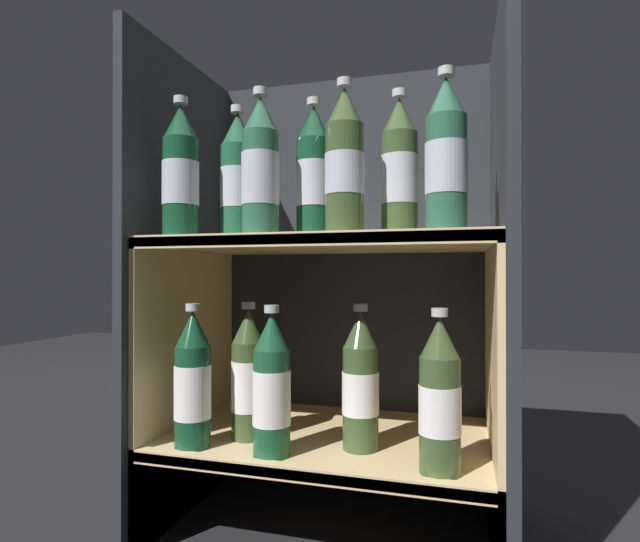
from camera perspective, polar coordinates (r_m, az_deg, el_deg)
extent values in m
cube|color=#23262B|center=(1.25, 3.48, -1.42)|extent=(0.70, 0.02, 1.02)
cube|color=#23262B|center=(1.17, -15.41, -1.48)|extent=(0.02, 0.45, 1.02)
cube|color=#23262B|center=(1.01, 20.10, -1.66)|extent=(0.02, 0.45, 1.02)
cube|color=#DBBC84|center=(1.09, 0.93, -18.49)|extent=(0.66, 0.41, 0.02)
cube|color=#DBBC84|center=(0.92, -2.42, -22.09)|extent=(0.66, 0.02, 0.03)
cube|color=#DBBC84|center=(1.25, -14.77, -21.07)|extent=(0.01, 0.41, 0.18)
cube|color=#DBBC84|center=(1.10, 19.23, -24.04)|extent=(0.01, 0.41, 0.18)
cube|color=#DBBC84|center=(1.04, 0.93, 2.94)|extent=(0.66, 0.41, 0.02)
cube|color=#DBBC84|center=(0.86, -2.42, 3.65)|extent=(0.66, 0.02, 0.03)
cube|color=#DBBC84|center=(1.19, -14.76, -12.03)|extent=(0.01, 0.41, 0.58)
cube|color=#DBBC84|center=(1.03, 19.21, -13.83)|extent=(0.01, 0.41, 0.58)
cylinder|color=#144228|center=(1.01, -15.65, 9.04)|extent=(0.07, 0.07, 0.19)
cylinder|color=#ADB2C1|center=(1.02, -15.64, 9.58)|extent=(0.07, 0.07, 0.08)
cone|color=#144228|center=(1.04, -15.63, 16.12)|extent=(0.06, 0.06, 0.07)
cylinder|color=#B7B7BC|center=(1.06, -15.63, 18.24)|extent=(0.03, 0.03, 0.01)
cylinder|color=#285B42|center=(0.94, -6.83, 9.79)|extent=(0.07, 0.07, 0.19)
cylinder|color=#ADB2C1|center=(0.94, -6.83, 10.37)|extent=(0.07, 0.07, 0.10)
cone|color=#285B42|center=(0.97, -6.82, 17.38)|extent=(0.06, 0.06, 0.07)
cylinder|color=#B7B7BC|center=(0.98, -6.82, 19.64)|extent=(0.03, 0.03, 0.01)
cylinder|color=#384C28|center=(0.89, 2.83, 10.34)|extent=(0.07, 0.07, 0.19)
cylinder|color=#ADB2C1|center=(0.89, 2.83, 10.95)|extent=(0.07, 0.07, 0.07)
cone|color=#384C28|center=(0.92, 2.83, 18.31)|extent=(0.06, 0.06, 0.07)
cylinder|color=#B7B7BC|center=(0.94, 2.83, 20.67)|extent=(0.03, 0.03, 0.01)
cylinder|color=#285B42|center=(0.87, 14.23, 10.62)|extent=(0.07, 0.07, 0.19)
cylinder|color=#ADB2C1|center=(0.87, 14.23, 11.25)|extent=(0.07, 0.07, 0.09)
cone|color=#285B42|center=(0.90, 14.22, 18.77)|extent=(0.06, 0.06, 0.07)
cylinder|color=#B7B7BC|center=(0.92, 14.21, 21.17)|extent=(0.03, 0.03, 0.01)
cylinder|color=#1E5638|center=(1.04, -9.42, 8.78)|extent=(0.07, 0.07, 0.19)
cylinder|color=#ADB2C1|center=(1.04, -9.42, 9.30)|extent=(0.07, 0.07, 0.08)
cone|color=#1E5638|center=(1.07, -9.41, 15.67)|extent=(0.06, 0.06, 0.07)
cylinder|color=#B7B7BC|center=(1.08, -9.41, 17.74)|extent=(0.03, 0.03, 0.01)
cylinder|color=#144228|center=(0.99, -0.71, 9.31)|extent=(0.07, 0.07, 0.19)
cylinder|color=#ADB2C1|center=(0.99, -0.71, 9.86)|extent=(0.07, 0.07, 0.09)
cone|color=#144228|center=(1.02, -0.71, 16.58)|extent=(0.06, 0.06, 0.07)
cylinder|color=#B7B7BC|center=(1.03, -0.71, 18.75)|extent=(0.03, 0.03, 0.01)
cylinder|color=#384C28|center=(0.95, 9.07, 9.65)|extent=(0.07, 0.07, 0.19)
cylinder|color=#ADB2C1|center=(0.95, 9.07, 10.23)|extent=(0.07, 0.07, 0.09)
cone|color=#384C28|center=(0.98, 9.07, 17.15)|extent=(0.06, 0.06, 0.07)
cylinder|color=#B7B7BC|center=(1.00, 9.06, 19.39)|extent=(0.03, 0.03, 0.01)
cylinder|color=#144228|center=(1.01, -14.35, -13.72)|extent=(0.07, 0.07, 0.19)
cylinder|color=white|center=(1.01, -14.35, -13.19)|extent=(0.07, 0.07, 0.10)
cone|color=#144228|center=(0.99, -14.34, -6.39)|extent=(0.06, 0.06, 0.07)
cylinder|color=#B7B7BC|center=(0.99, -14.33, -4.04)|extent=(0.03, 0.03, 0.01)
cylinder|color=#194C2D|center=(0.95, -5.55, -14.72)|extent=(0.07, 0.07, 0.19)
cylinder|color=white|center=(0.94, -5.55, -14.16)|extent=(0.07, 0.07, 0.10)
cone|color=#194C2D|center=(0.92, -5.54, -6.86)|extent=(0.06, 0.06, 0.07)
cylinder|color=#B7B7BC|center=(0.92, -5.54, -4.33)|extent=(0.03, 0.03, 0.01)
cylinder|color=#384C28|center=(0.89, 13.53, -15.72)|extent=(0.07, 0.07, 0.19)
cylinder|color=white|center=(0.88, 13.53, -15.12)|extent=(0.07, 0.07, 0.08)
cone|color=#384C28|center=(0.86, 13.52, -7.33)|extent=(0.06, 0.06, 0.07)
cylinder|color=#B7B7BC|center=(0.86, 13.51, -4.62)|extent=(0.03, 0.03, 0.01)
cylinder|color=#384C28|center=(1.05, -8.19, -13.32)|extent=(0.07, 0.07, 0.19)
cylinder|color=white|center=(1.04, -8.19, -12.80)|extent=(0.07, 0.07, 0.10)
cone|color=#384C28|center=(1.02, -8.18, -6.20)|extent=(0.06, 0.06, 0.07)
cylinder|color=#B7B7BC|center=(1.02, -8.18, -3.93)|extent=(0.03, 0.03, 0.01)
cylinder|color=#384C28|center=(0.98, 4.65, -14.24)|extent=(0.07, 0.07, 0.19)
cylinder|color=white|center=(0.98, 4.65, -13.69)|extent=(0.07, 0.07, 0.08)
cone|color=#384C28|center=(0.95, 4.65, -6.64)|extent=(0.06, 0.06, 0.07)
cylinder|color=#B7B7BC|center=(0.95, 4.64, -4.20)|extent=(0.03, 0.03, 0.01)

